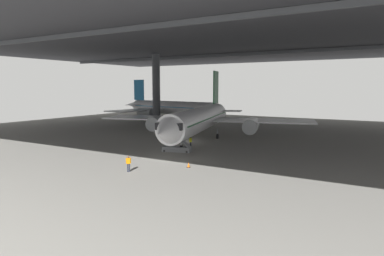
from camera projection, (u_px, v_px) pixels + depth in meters
name	position (u px, v px, depth m)	size (l,w,h in m)	color
ground_plane	(183.00, 142.00, 56.78)	(110.00, 110.00, 0.00)	gray
hangar_structure	(220.00, 42.00, 66.50)	(121.00, 99.00, 18.37)	#4C4F54
airplane_main	(200.00, 119.00, 57.81)	(38.29, 38.83, 12.21)	white
boarding_stairs	(176.00, 146.00, 47.89)	(4.57, 2.51, 4.81)	slate
crew_worker_near_nose	(128.00, 163.00, 36.38)	(0.38, 0.48, 1.74)	#232838
crew_worker_by_stairs	(191.00, 141.00, 50.94)	(0.25, 0.55, 1.65)	#232838
airplane_distant	(170.00, 108.00, 93.73)	(35.34, 34.35, 11.11)	white
traffic_cone_orange	(189.00, 165.00, 38.44)	(0.36, 0.36, 0.60)	black
baggage_tug	(185.00, 129.00, 69.40)	(1.48, 2.31, 0.90)	yellow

